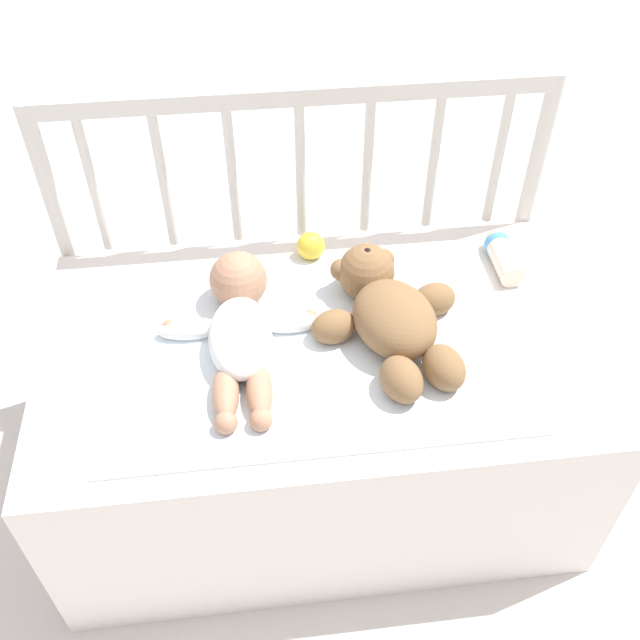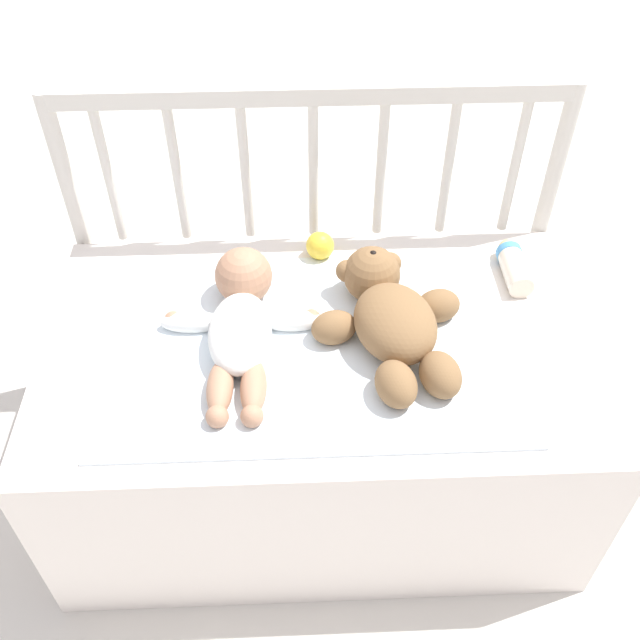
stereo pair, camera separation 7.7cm
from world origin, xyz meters
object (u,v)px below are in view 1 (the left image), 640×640
object	(u,v)px
baby	(240,325)
toy_ball	(311,246)
teddy_bear	(389,312)
baby_bottle	(503,256)

from	to	relation	value
baby	toy_ball	distance (m)	0.29
teddy_bear	baby	distance (m)	0.29
baby	toy_ball	size ratio (longest dim) A/B	6.59
baby_bottle	baby	bearing A→B (deg)	-164.43
teddy_bear	baby_bottle	xyz separation A→B (m)	(0.29, 0.17, -0.03)
baby	teddy_bear	bearing A→B (deg)	-2.01
teddy_bear	baby	size ratio (longest dim) A/B	0.95
baby	baby_bottle	bearing A→B (deg)	15.57
teddy_bear	toy_ball	distance (m)	0.28
teddy_bear	toy_ball	xyz separation A→B (m)	(-0.13, 0.25, -0.02)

